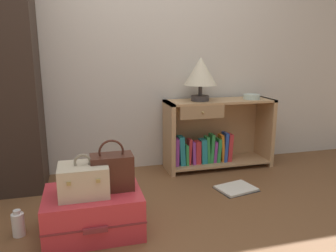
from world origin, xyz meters
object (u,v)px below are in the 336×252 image
object	(u,v)px
handbag	(112,171)
open_book_on_floor	(236,189)
bowl	(252,97)
bottle	(18,224)
bookshelf	(214,135)
table_lamp	(201,73)
train_case	(84,180)
suitcase_large	(94,212)

from	to	relation	value
handbag	open_book_on_floor	bearing A→B (deg)	18.31
bowl	bottle	size ratio (longest dim) A/B	0.94
bookshelf	table_lamp	distance (m)	0.64
table_lamp	handbag	bearing A→B (deg)	-135.43
open_book_on_floor	handbag	bearing A→B (deg)	-161.69
bottle	table_lamp	bearing A→B (deg)	29.33
train_case	open_book_on_floor	xyz separation A→B (m)	(1.24, 0.39, -0.36)
train_case	bottle	world-z (taller)	train_case
suitcase_large	open_book_on_floor	bearing A→B (deg)	16.87
train_case	bottle	distance (m)	0.52
table_lamp	open_book_on_floor	bearing A→B (deg)	-77.18
suitcase_large	open_book_on_floor	world-z (taller)	suitcase_large
bookshelf	handbag	size ratio (longest dim) A/B	3.23
bookshelf	table_lamp	bearing A→B (deg)	-173.75
bowl	bottle	xyz separation A→B (m)	(-2.06, -0.83, -0.62)
bowl	bottle	world-z (taller)	bowl
handbag	bottle	xyz separation A→B (m)	(-0.59, 0.06, -0.32)
table_lamp	handbag	size ratio (longest dim) A/B	1.25
bookshelf	open_book_on_floor	world-z (taller)	bookshelf
train_case	bookshelf	bearing A→B (deg)	37.49
suitcase_large	handbag	world-z (taller)	handbag
bowl	open_book_on_floor	size ratio (longest dim) A/B	0.45
suitcase_large	train_case	world-z (taller)	train_case
bottle	open_book_on_floor	bearing A→B (deg)	9.94
handbag	bottle	size ratio (longest dim) A/B	1.90
train_case	handbag	bearing A→B (deg)	12.63
bookshelf	open_book_on_floor	xyz separation A→B (m)	(-0.03, -0.58, -0.32)
bowl	train_case	size ratio (longest dim) A/B	0.55
bowl	open_book_on_floor	distance (m)	0.97
train_case	handbag	size ratio (longest dim) A/B	0.90
table_lamp	bowl	xyz separation A→B (m)	(0.53, -0.02, -0.24)
open_book_on_floor	suitcase_large	bearing A→B (deg)	-163.13
bowl	open_book_on_floor	world-z (taller)	bowl
handbag	bottle	bearing A→B (deg)	174.12
table_lamp	train_case	bearing A→B (deg)	-139.20
bookshelf	train_case	bearing A→B (deg)	-142.51
bookshelf	suitcase_large	xyz separation A→B (m)	(-1.22, -0.94, -0.19)
bottle	suitcase_large	bearing A→B (deg)	-8.62
table_lamp	train_case	size ratio (longest dim) A/B	1.38
table_lamp	bottle	size ratio (longest dim) A/B	2.37
bowl	bookshelf	bearing A→B (deg)	173.80
handbag	train_case	bearing A→B (deg)	-167.37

